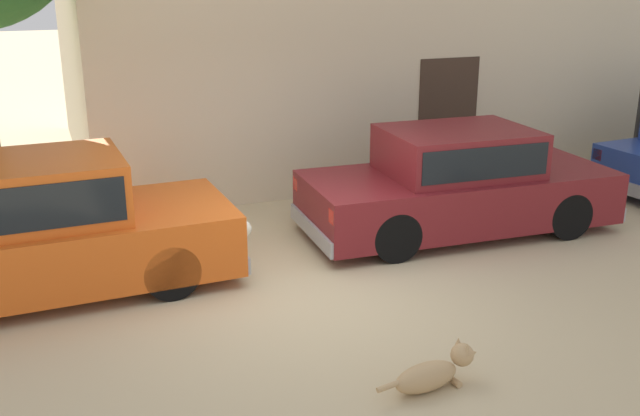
% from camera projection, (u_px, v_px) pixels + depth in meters
% --- Properties ---
extents(ground_plane, '(80.00, 80.00, 0.00)m').
position_uv_depth(ground_plane, '(308.00, 290.00, 8.37)').
color(ground_plane, tan).
extents(parked_sedan_nearest, '(4.46, 1.88, 1.54)m').
position_uv_depth(parked_sedan_nearest, '(38.00, 228.00, 8.13)').
color(parked_sedan_nearest, '#D15619').
rests_on(parked_sedan_nearest, ground_plane).
extents(parked_sedan_second, '(4.45, 1.91, 1.45)m').
position_uv_depth(parked_sedan_second, '(458.00, 182.00, 10.05)').
color(parked_sedan_second, maroon).
rests_on(parked_sedan_second, ground_plane).
extents(stray_dog_spotted, '(1.05, 0.31, 0.39)m').
position_uv_depth(stray_dog_spotted, '(435.00, 372.00, 6.38)').
color(stray_dog_spotted, tan).
rests_on(stray_dog_spotted, ground_plane).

